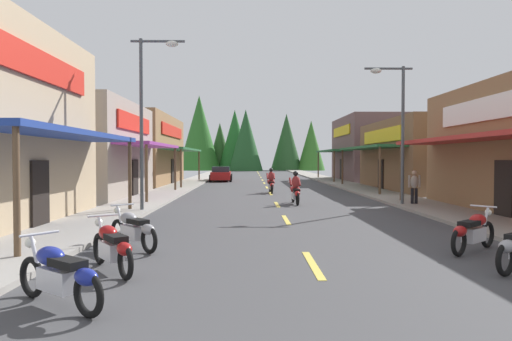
% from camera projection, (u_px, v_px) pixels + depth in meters
% --- Properties ---
extents(ground, '(10.36, 95.84, 0.10)m').
position_uv_depth(ground, '(266.00, 188.00, 33.90)').
color(ground, '#424244').
extents(sidewalk_left, '(2.54, 95.84, 0.12)m').
position_uv_depth(sidewalk_left, '(181.00, 186.00, 33.80)').
color(sidewalk_left, '#9E9991').
rests_on(sidewalk_left, ground).
extents(sidewalk_right, '(2.54, 95.84, 0.12)m').
position_uv_depth(sidewalk_right, '(351.00, 186.00, 33.99)').
color(sidewalk_right, gray).
rests_on(sidewalk_right, ground).
extents(centerline_dashes, '(0.16, 73.65, 0.01)m').
position_uv_depth(centerline_dashes, '(264.00, 183.00, 39.05)').
color(centerline_dashes, '#E0C64C').
rests_on(centerline_dashes, ground).
extents(storefront_left_middle, '(10.18, 9.44, 5.28)m').
position_uv_depth(storefront_left_middle, '(60.00, 150.00, 24.90)').
color(storefront_left_middle, gray).
rests_on(storefront_left_middle, ground).
extents(storefront_left_far, '(9.82, 12.96, 5.65)m').
position_uv_depth(storefront_left_far, '(124.00, 150.00, 37.03)').
color(storefront_left_far, olive).
rests_on(storefront_left_far, ground).
extents(storefront_right_middle, '(10.39, 11.80, 4.74)m').
position_uv_depth(storefront_right_middle, '(443.00, 155.00, 30.57)').
color(storefront_right_middle, brown).
rests_on(storefront_right_middle, ground).
extents(storefront_right_far, '(10.02, 10.50, 6.17)m').
position_uv_depth(storefront_right_far, '(383.00, 149.00, 43.69)').
color(storefront_right_far, brown).
rests_on(storefront_right_far, ground).
extents(streetlamp_left, '(2.14, 0.30, 6.89)m').
position_uv_depth(streetlamp_left, '(149.00, 101.00, 17.74)').
color(streetlamp_left, '#474C51').
rests_on(streetlamp_left, ground).
extents(streetlamp_right, '(2.14, 0.30, 6.26)m').
position_uv_depth(streetlamp_right, '(396.00, 115.00, 19.99)').
color(streetlamp_right, '#474C51').
rests_on(streetlamp_right, ground).
extents(motorcycle_parked_right_3, '(1.70, 1.45, 1.04)m').
position_uv_depth(motorcycle_parked_right_3, '(473.00, 231.00, 10.29)').
color(motorcycle_parked_right_3, black).
rests_on(motorcycle_parked_right_3, ground).
extents(motorcycle_parked_left_0, '(1.77, 1.37, 1.04)m').
position_uv_depth(motorcycle_parked_left_0, '(59.00, 274.00, 6.45)').
color(motorcycle_parked_left_0, black).
rests_on(motorcycle_parked_left_0, ground).
extents(motorcycle_parked_left_1, '(1.32, 1.81, 1.04)m').
position_uv_depth(motorcycle_parked_left_1, '(112.00, 246.00, 8.48)').
color(motorcycle_parked_left_1, black).
rests_on(motorcycle_parked_left_1, ground).
extents(motorcycle_parked_left_2, '(1.53, 1.63, 1.04)m').
position_uv_depth(motorcycle_parked_left_2, '(133.00, 229.00, 10.62)').
color(motorcycle_parked_left_2, black).
rests_on(motorcycle_parked_left_2, ground).
extents(rider_cruising_lead, '(0.60, 2.14, 1.57)m').
position_uv_depth(rider_cruising_lead, '(295.00, 190.00, 21.11)').
color(rider_cruising_lead, black).
rests_on(rider_cruising_lead, ground).
extents(rider_cruising_trailing, '(0.60, 2.14, 1.57)m').
position_uv_depth(rider_cruising_trailing, '(271.00, 183.00, 27.86)').
color(rider_cruising_trailing, black).
rests_on(rider_cruising_trailing, ground).
extents(pedestrian_browsing, '(0.57, 0.28, 1.62)m').
position_uv_depth(pedestrian_browsing, '(414.00, 186.00, 20.16)').
color(pedestrian_browsing, black).
rests_on(pedestrian_browsing, ground).
extents(parked_car_curbside, '(2.14, 4.34, 1.40)m').
position_uv_depth(parked_car_curbside, '(221.00, 174.00, 42.36)').
color(parked_car_curbside, '#B21919').
rests_on(parked_car_curbside, ground).
extents(treeline_backdrop, '(26.87, 12.29, 13.78)m').
position_uv_depth(treeline_backdrop, '(238.00, 139.00, 82.34)').
color(treeline_backdrop, '#1F5C23').
rests_on(treeline_backdrop, ground).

